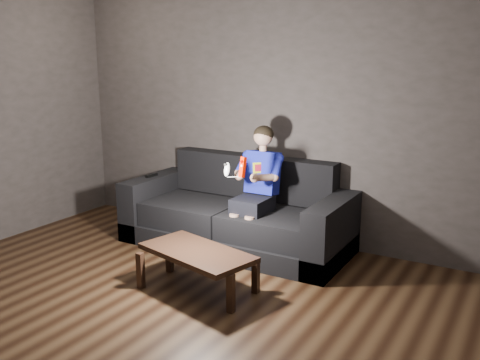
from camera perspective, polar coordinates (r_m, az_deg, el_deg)
The scene contains 8 objects.
floor at distance 4.16m, azimuth -13.05°, elevation -15.58°, with size 5.00×5.00×0.00m, color black.
back_wall at distance 5.76m, azimuth 3.47°, elevation 6.91°, with size 5.00×0.04×2.70m, color #36312F.
sofa at distance 5.65m, azimuth -0.27°, elevation -4.10°, with size 2.37×1.02×0.92m.
child at distance 5.34m, azimuth 1.87°, elevation 0.12°, with size 0.48×0.59×1.18m.
wii_remote_red at distance 4.86m, azimuth 0.29°, elevation 1.39°, with size 0.06×0.08×0.19m.
nunchuk_white at distance 4.96m, azimuth -1.40°, elevation 1.14°, with size 0.06×0.09×0.14m.
wii_remote_black at distance 6.08m, azimuth -9.41°, elevation 0.51°, with size 0.05×0.17×0.03m.
coffee_table at distance 4.60m, azimuth -4.59°, elevation -8.04°, with size 1.10×0.73×0.37m.
Camera 1 is at (2.56, -2.62, 1.98)m, focal length 40.00 mm.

